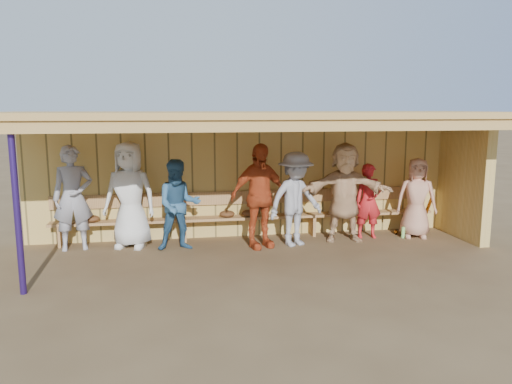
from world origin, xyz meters
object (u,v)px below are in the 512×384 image
Objects in this scene: player_c at (179,205)px; player_e at (295,199)px; player_a at (73,198)px; player_b at (130,195)px; player_h at (416,198)px; player_g at (368,201)px; player_d at (259,196)px; bench at (250,212)px; player_f at (345,192)px.

player_e reaches higher than player_c.
player_a is 1.92m from player_c.
player_b is 1.11× the size of player_e.
player_g is at bearing -171.19° from player_h.
player_d is at bearing -159.98° from player_h.
player_c is 1.57m from bench.
player_h is at bearing -3.11° from player_c.
player_g is (3.73, 0.23, -0.09)m from player_c.
player_e reaches higher than player_g.
player_b is 1.19× the size of player_c.
player_h reaches higher than player_g.
player_e is at bearing -159.53° from player_h.
player_g is (4.61, -0.10, -0.24)m from player_b.
player_c is at bearing 155.82° from player_e.
bench is (-2.33, 0.40, -0.21)m from player_g.
player_c is 4.68m from player_h.
player_h is at bearing 14.00° from player_b.
player_b reaches higher than player_d.
player_c reaches higher than bench.
player_h is at bearing -9.18° from bench.
player_h is (2.52, 0.18, -0.09)m from player_e.
player_g is (1.57, 0.31, -0.14)m from player_e.
player_c is at bearing -169.19° from player_f.
player_f is 1.29× the size of player_g.
player_b reaches higher than player_a.
bench is at bearing 114.66° from player_e.
player_h is at bearing -11.86° from player_a.
player_b is 0.96m from player_c.
player_b is at bearing -9.89° from player_a.
player_d is (3.34, -0.43, 0.01)m from player_a.
player_d is at bearing -17.19° from player_a.
player_g is 0.96m from player_h.
player_g is at bearing -10.89° from player_a.
player_g is at bearing 23.11° from player_f.
player_e reaches higher than bench.
player_e is 1.11× the size of player_h.
player_d is 1.31× the size of player_g.
player_d is 1.21× the size of player_h.
player_a is at bearing -163.69° from player_b.
player_e is at bearing -15.61° from player_a.
player_e is 1.04m from player_f.
player_d is 1.01× the size of player_f.
player_e is at bearing -6.36° from player_c.
player_b is 2.35m from bench.
player_c is at bearing -155.54° from bench.
player_b reaches higher than player_g.
player_a is 5.62m from player_g.
player_d is (2.34, -0.43, -0.02)m from player_b.
player_e is 0.23× the size of bench.
player_c is (1.88, -0.33, -0.13)m from player_a.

